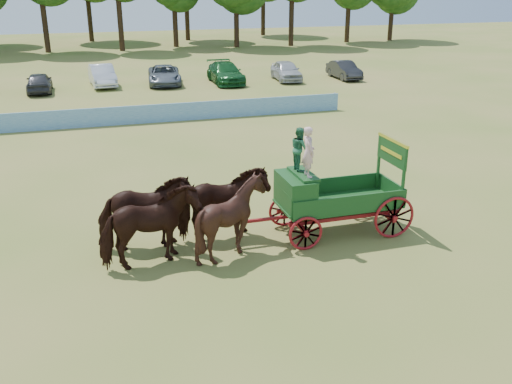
% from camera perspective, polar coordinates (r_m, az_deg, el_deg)
% --- Properties ---
extents(ground, '(160.00, 160.00, 0.00)m').
position_cam_1_polar(ground, '(16.75, -3.56, -7.15)').
color(ground, olive).
rests_on(ground, ground).
extents(horse_lead_left, '(3.00, 1.84, 2.36)m').
position_cam_1_polar(horse_lead_left, '(16.40, -10.60, -3.52)').
color(horse_lead_left, black).
rests_on(horse_lead_left, ground).
extents(horse_lead_right, '(2.88, 1.47, 2.36)m').
position_cam_1_polar(horse_lead_right, '(17.41, -11.05, -2.10)').
color(horse_lead_right, black).
rests_on(horse_lead_right, ground).
extents(horse_wheel_left, '(2.56, 2.40, 2.37)m').
position_cam_1_polar(horse_wheel_left, '(16.79, -2.45, -2.58)').
color(horse_wheel_left, black).
rests_on(horse_wheel_left, ground).
extents(horse_wheel_right, '(2.88, 1.47, 2.36)m').
position_cam_1_polar(horse_wheel_right, '(17.77, -3.36, -1.26)').
color(horse_wheel_right, black).
rests_on(horse_wheel_right, ground).
extents(farm_dray, '(6.00, 2.00, 3.70)m').
position_cam_1_polar(farm_dray, '(18.06, 6.27, 0.28)').
color(farm_dray, '#A51024').
rests_on(farm_dray, ground).
extents(sponsor_banner, '(26.00, 0.08, 1.05)m').
position_cam_1_polar(sponsor_banner, '(33.33, -12.74, 7.49)').
color(sponsor_banner, '#1E65A4').
rests_on(sponsor_banner, ground).
extents(parked_cars, '(45.36, 7.28, 1.61)m').
position_cam_1_polar(parked_cars, '(45.13, -17.73, 10.66)').
color(parked_cars, silver).
rests_on(parked_cars, ground).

